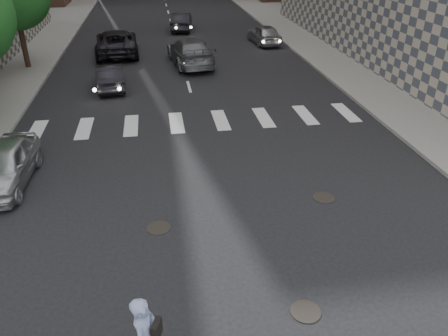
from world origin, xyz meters
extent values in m
plane|color=black|center=(0.00, 0.00, 0.00)|extent=(160.00, 160.00, 0.00)
cube|color=gray|center=(14.50, 20.00, 0.07)|extent=(13.00, 80.00, 0.15)
cube|color=black|center=(11.20, 14.00, 2.00)|extent=(0.30, 18.00, 4.00)
cylinder|color=#382619|center=(-9.50, 19.00, 1.55)|extent=(0.32, 0.32, 2.80)
cylinder|color=black|center=(1.20, -2.50, 0.01)|extent=(0.70, 0.70, 0.02)
cylinder|color=black|center=(-2.00, 1.20, 0.01)|extent=(0.70, 0.70, 0.02)
cylinder|color=black|center=(3.30, 2.00, 0.01)|extent=(0.70, 0.70, 0.02)
cube|color=black|center=(-2.07, -3.61, 1.29)|extent=(0.21, 0.33, 0.36)
imported|color=silver|center=(-7.00, 4.57, 0.71)|extent=(1.84, 4.22, 1.42)
imported|color=black|center=(-4.20, 14.44, 0.65)|extent=(1.78, 4.09, 1.31)
imported|color=slate|center=(0.50, 18.48, 0.83)|extent=(2.92, 5.91, 1.65)
imported|color=black|center=(-4.26, 21.89, 0.82)|extent=(3.08, 6.08, 1.65)
imported|color=#A5A8AC|center=(6.50, 23.40, 0.71)|extent=(2.03, 4.31, 1.42)
imported|color=black|center=(0.73, 29.38, 0.74)|extent=(2.13, 4.63, 1.47)
camera|label=1|loc=(-1.74, -9.21, 7.60)|focal=35.00mm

